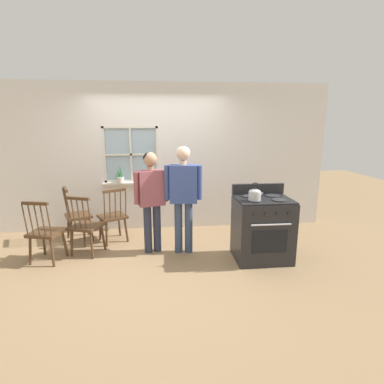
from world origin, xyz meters
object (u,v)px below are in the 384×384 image
Objects in this scene: chair_by_window at (86,227)px; chair_center_cluster at (77,216)px; chair_near_wall at (45,233)px; person_teen_center at (183,190)px; kettle at (255,194)px; potted_plant at (120,178)px; stove at (262,228)px; person_elderly_left at (151,193)px; chair_near_stove at (113,217)px.

chair_by_window is 0.65m from chair_center_cluster.
person_teen_center is at bearing -162.66° from chair_near_wall.
person_teen_center is 6.67× the size of kettle.
potted_plant is (0.69, 0.44, 0.57)m from chair_center_cluster.
stove is (3.14, -0.21, 0.04)m from chair_near_wall.
person_elderly_left is 1.21m from potted_plant.
stove is 2.71m from potted_plant.
chair_near_wall is at bearing -172.25° from person_teen_center.
person_teen_center is at bearing 153.55° from kettle.
chair_near_wall is 1.09m from chair_near_stove.
chair_by_window is at bearing -177.64° from chair_center_cluster.
kettle reaches higher than chair_center_cluster.
potted_plant is at bearing -112.72° from chair_near_wall.
chair_center_cluster is 3.81× the size of kettle.
person_teen_center reaches higher than kettle.
person_teen_center is at bearing -25.53° from person_elderly_left.
chair_near_wall is (-0.51, -0.22, 0.00)m from chair_by_window.
person_teen_center reaches higher than potted_plant.
chair_by_window is 2.84× the size of potted_plant.
chair_near_wall is at bearing 176.09° from stove.
stove is at bearing 129.72° from chair_near_stove.
person_teen_center reaches higher than chair_center_cluster.
person_teen_center reaches higher than person_elderly_left.
person_teen_center is (1.78, -0.68, 0.57)m from chair_center_cluster.
chair_near_wall is at bearing 173.33° from kettle.
chair_center_cluster is at bearing -147.72° from potted_plant.
chair_by_window is at bearing 161.72° from person_elderly_left.
person_elderly_left is (0.68, -0.49, 0.51)m from chair_near_stove.
chair_by_window is 1.60m from person_teen_center.
chair_center_cluster is 1.98m from person_teen_center.
chair_by_window and chair_center_cluster have the same top height.
chair_near_stove is 0.87× the size of stove.
potted_plant is at bearing 138.13° from person_teen_center.
person_elderly_left is 6.33× the size of kettle.
chair_near_stove is at bearing -127.19° from chair_near_wall.
person_elderly_left is at bearing 175.54° from person_teen_center.
chair_center_cluster is at bearing 137.77° from person_elderly_left.
chair_near_wall is at bearing 170.52° from person_elderly_left.
person_elderly_left is (1.01, -0.02, 0.51)m from chair_by_window.
person_elderly_left reaches higher than chair_by_window.
chair_near_stove is 3.81× the size of kettle.
chair_near_wall is 3.14m from stove.
chair_near_stove is at bearing -97.49° from potted_plant.
stove is 0.59m from kettle.
kettle is (2.44, -0.57, 0.59)m from chair_by_window.
person_elderly_left is at bearing -138.88° from chair_center_cluster.
chair_center_cluster is 1.00× the size of chair_near_stove.
person_teen_center is (1.49, -0.09, 0.57)m from chair_by_window.
kettle reaches higher than chair_near_wall.
potted_plant is at bearing 141.97° from kettle.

